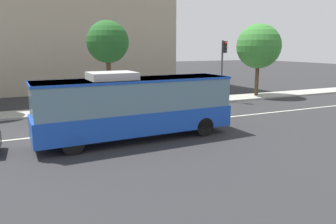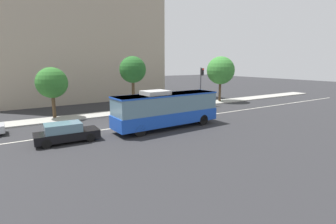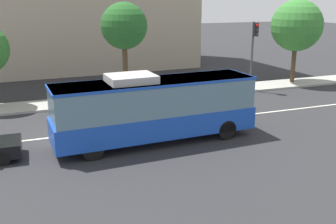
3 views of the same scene
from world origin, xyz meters
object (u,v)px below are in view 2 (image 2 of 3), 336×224
Objects in this scene: traffic_light_near_corner at (201,80)px; street_tree_kerbside_centre at (133,70)px; sedan_black at (66,133)px; street_tree_kerbside_left at (221,70)px; transit_bus at (167,108)px; street_tree_kerbside_right at (52,83)px.

street_tree_kerbside_centre is at bearing -103.57° from traffic_light_near_corner.
street_tree_kerbside_left is (23.76, 8.69, 3.99)m from sedan_black.
street_tree_kerbside_centre is (9.55, 8.85, 4.27)m from sedan_black.
street_tree_kerbside_left is (4.83, 1.42, 1.15)m from traffic_light_near_corner.
street_tree_kerbside_centre is at bearing 81.65° from transit_bus.
traffic_light_near_corner is (18.92, 7.27, 2.84)m from sedan_black.
street_tree_kerbside_right is (0.57, 9.19, 3.06)m from sedan_black.
traffic_light_near_corner is at bearing -9.57° from street_tree_kerbside_centre.
street_tree_kerbside_right is at bearing -99.96° from traffic_light_near_corner.
traffic_light_near_corner is 9.61m from street_tree_kerbside_centre.
traffic_light_near_corner is at bearing -5.96° from street_tree_kerbside_right.
traffic_light_near_corner is 0.96× the size of street_tree_kerbside_right.
street_tree_kerbside_left is 14.21m from street_tree_kerbside_centre.
street_tree_kerbside_centre is 1.23× the size of street_tree_kerbside_right.
street_tree_kerbside_left is at bearing 102.34° from traffic_light_near_corner.
traffic_light_near_corner is 0.77× the size of street_tree_kerbside_left.
street_tree_kerbside_left is at bearing -1.23° from street_tree_kerbside_right.
street_tree_kerbside_right is (-8.02, 9.57, 1.98)m from transit_bus.
street_tree_kerbside_centre is at bearing -2.14° from street_tree_kerbside_right.
street_tree_kerbside_left is at bearing 28.49° from transit_bus.
street_tree_kerbside_left is (15.17, 9.07, 2.90)m from transit_bus.
sedan_black is (-8.58, 0.38, -1.09)m from transit_bus.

